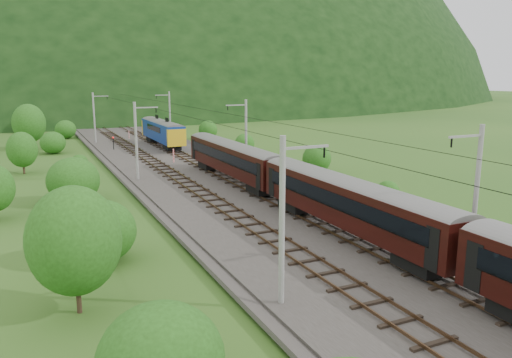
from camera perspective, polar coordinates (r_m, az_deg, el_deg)
name	(u,v)px	position (r m, az deg, el deg)	size (l,w,h in m)	color
ground	(384,286)	(27.87, 14.46, -11.71)	(600.00, 600.00, 0.00)	#285319
railbed	(292,231)	(35.54, 4.18, -5.92)	(14.00, 220.00, 0.30)	#38332D
track_left	(262,232)	(34.42, 0.67, -6.10)	(2.40, 220.00, 0.27)	brown
track_right	(321,224)	(36.67, 7.47, -5.08)	(2.40, 220.00, 0.27)	brown
catenary_left	(137,139)	(52.96, -13.46, 4.46)	(2.54, 192.28, 8.00)	gray
catenary_right	(245,133)	(56.68, -1.22, 5.24)	(2.54, 192.28, 8.00)	gray
overhead_wires	(294,133)	(34.09, 4.35, 5.28)	(4.83, 198.00, 0.03)	black
mountain_main	(56,97)	(280.21, -21.90, 8.67)	(504.00, 360.00, 244.00)	black
train	(475,241)	(26.08, 23.78, -6.50)	(2.66, 126.01, 4.60)	black
hazard_post_near	(129,134)	(88.93, -14.31, 4.96)	(0.14, 0.14, 1.34)	red
hazard_post_far	(174,156)	(62.93, -9.41, 2.66)	(0.18, 0.18, 1.71)	red
signal	(113,142)	(75.97, -15.99, 4.08)	(0.21, 0.21, 1.86)	black
vegetation_left	(62,190)	(38.65, -21.31, -1.15)	(12.48, 139.49, 6.95)	#234E14
vegetation_right	(335,170)	(52.50, 9.01, 1.04)	(5.75, 103.34, 2.95)	#234E14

